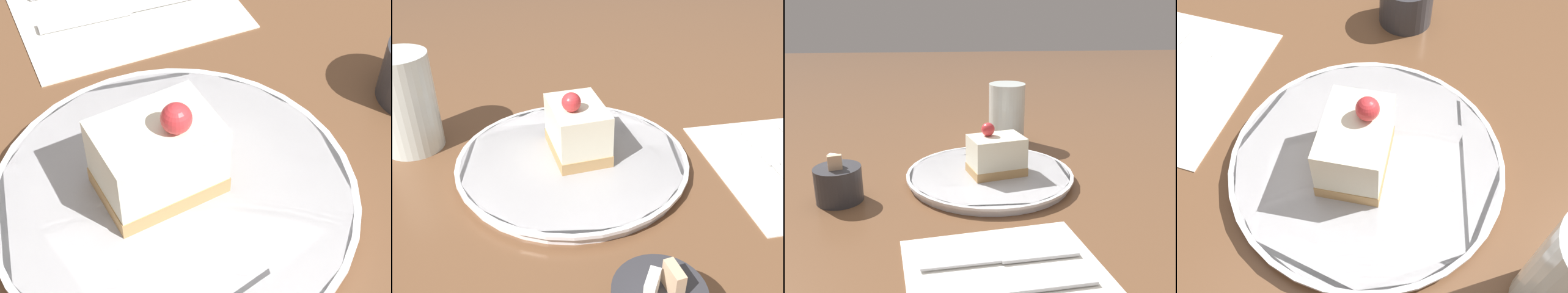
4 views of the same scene
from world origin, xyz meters
TOP-DOWN VIEW (x-y plane):
  - ground_plane at (0.00, 0.00)m, footprint 4.00×4.00m
  - plate at (-0.00, -0.03)m, footprint 0.28×0.28m
  - cake_slice at (-0.01, -0.04)m, footprint 0.08×0.10m
  - knife at (-0.25, -0.03)m, footprint 0.03×0.19m
  - sugar_bowl at (-0.06, 0.21)m, footprint 0.07×0.07m

SIDE VIEW (x-z plane):
  - ground_plane at x=0.00m, z-range 0.00..0.00m
  - knife at x=-0.25m, z-range 0.00..0.01m
  - plate at x=0.00m, z-range 0.00..0.02m
  - sugar_bowl at x=-0.06m, z-range -0.01..0.07m
  - cake_slice at x=-0.01m, z-range 0.01..0.09m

